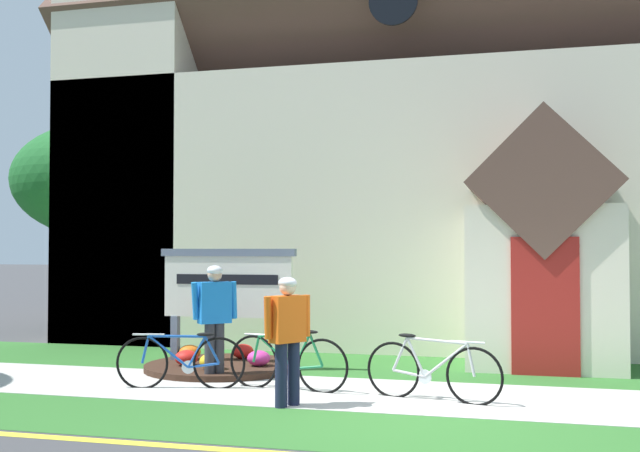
{
  "coord_description": "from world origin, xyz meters",
  "views": [
    {
      "loc": [
        1.05,
        -8.62,
        1.91
      ],
      "look_at": [
        -2.15,
        3.58,
        2.29
      ],
      "focal_mm": 43.11,
      "sensor_mm": 36.0,
      "label": 1
    }
  ],
  "objects": [
    {
      "name": "ground",
      "position": [
        0.0,
        4.0,
        0.0
      ],
      "size": [
        140.0,
        140.0,
        0.0
      ],
      "primitive_type": "plane",
      "color": "#3D3D3F"
    },
    {
      "name": "sidewalk_slab",
      "position": [
        -1.16,
        1.38,
        0.01
      ],
      "size": [
        32.0,
        2.29,
        0.01
      ],
      "primitive_type": "cube",
      "color": "#B7B5AD",
      "rests_on": "ground"
    },
    {
      "name": "grass_verge",
      "position": [
        -1.16,
        -0.66,
        0.0
      ],
      "size": [
        32.0,
        1.8,
        0.01
      ],
      "primitive_type": "cube",
      "color": "#2D6628",
      "rests_on": "ground"
    },
    {
      "name": "church_lawn",
      "position": [
        -1.16,
        3.81,
        0.0
      ],
      "size": [
        24.0,
        2.57,
        0.01
      ],
      "primitive_type": "cube",
      "color": "#2D6628",
      "rests_on": "ground"
    },
    {
      "name": "church_building",
      "position": [
        -1.54,
        9.48,
        4.83
      ],
      "size": [
        14.71,
        11.12,
        13.42
      ],
      "color": "beige",
      "rests_on": "ground"
    },
    {
      "name": "church_sign",
      "position": [
        -3.55,
        3.02,
        1.3
      ],
      "size": [
        2.3,
        0.13,
        1.92
      ],
      "color": "slate",
      "rests_on": "ground"
    },
    {
      "name": "flower_bed",
      "position": [
        -3.56,
        2.79,
        0.09
      ],
      "size": [
        2.43,
        2.43,
        0.34
      ],
      "color": "#382319",
      "rests_on": "ground"
    },
    {
      "name": "bicycle_silver",
      "position": [
        -3.48,
        1.13,
        0.37
      ],
      "size": [
        1.76,
        0.43,
        0.79
      ],
      "color": "black",
      "rests_on": "ground"
    },
    {
      "name": "bicycle_white",
      "position": [
        -0.05,
        1.15,
        0.38
      ],
      "size": [
        1.77,
        0.46,
        0.85
      ],
      "color": "black",
      "rests_on": "ground"
    },
    {
      "name": "bicycle_green",
      "position": [
        -2.03,
        1.39,
        0.38
      ],
      "size": [
        1.77,
        0.32,
        0.85
      ],
      "color": "black",
      "rests_on": "ground"
    },
    {
      "name": "cyclist_in_white_jersey",
      "position": [
        -3.3,
        1.89,
        0.98
      ],
      "size": [
        0.56,
        0.48,
        1.67
      ],
      "color": "#2D2D33",
      "rests_on": "ground"
    },
    {
      "name": "cyclist_in_orange_jersey",
      "position": [
        -1.71,
        0.35,
        0.91
      ],
      "size": [
        0.46,
        0.51,
        1.57
      ],
      "color": "#191E38",
      "rests_on": "ground"
    },
    {
      "name": "yard_deciduous_tree",
      "position": [
        -8.28,
        7.23,
        3.48
      ],
      "size": [
        4.1,
        4.1,
        4.83
      ],
      "color": "#3D2D1E",
      "rests_on": "ground"
    },
    {
      "name": "distant_hill",
      "position": [
        8.58,
        67.07,
        0.0
      ],
      "size": [
        73.96,
        48.01,
        23.81
      ],
      "primitive_type": "ellipsoid",
      "color": "#847A5B",
      "rests_on": "ground"
    }
  ]
}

